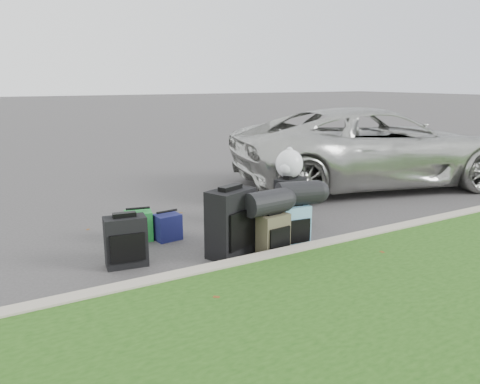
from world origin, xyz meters
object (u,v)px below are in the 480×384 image
suitcase_small_black (126,242)px  suitcase_olive (273,234)px  suitcase_teal (294,226)px  suv (373,147)px  suitcase_large_black_left (230,223)px  tote_navy (168,227)px  tote_green (139,226)px  suitcase_large_black_right (290,202)px

suitcase_small_black → suitcase_olive: 1.66m
suitcase_small_black → suitcase_teal: suitcase_small_black is taller
suitcase_small_black → suv: bearing=25.2°
suitcase_large_black_left → suitcase_teal: size_ratio=1.51×
tote_navy → suitcase_large_black_left: bearing=-70.2°
suitcase_olive → tote_navy: suitcase_olive is taller
suitcase_small_black → tote_navy: 0.93m
suitcase_large_black_left → tote_green: size_ratio=2.09×
suitcase_small_black → suitcase_large_black_left: size_ratio=0.71×
suitcase_teal → tote_green: suitcase_teal is taller
suitcase_teal → tote_green: bearing=148.0°
suv → tote_green: size_ratio=14.28×
suitcase_small_black → suitcase_large_black_left: suitcase_large_black_left is taller
tote_green → suitcase_large_black_left: bearing=-42.5°
suitcase_large_black_left → suitcase_large_black_right: size_ratio=1.17×
suv → suitcase_teal: 3.99m
suitcase_teal → suv: bearing=37.0°
suitcase_olive → suitcase_small_black: bearing=155.7°
tote_green → suv: bearing=22.4°
suitcase_large_black_right → tote_green: suitcase_large_black_right is taller
suitcase_small_black → suitcase_teal: bearing=-4.3°
suitcase_teal → suitcase_olive: bearing=-161.8°
suitcase_olive → suitcase_teal: size_ratio=0.94×
suitcase_large_black_left → tote_green: 1.31m
suitcase_large_black_left → suitcase_olive: bearing=-47.1°
suv → suitcase_small_black: (-5.32, -1.64, -0.47)m
suv → tote_navy: size_ratio=16.09×
suitcase_small_black → tote_green: suitcase_small_black is taller
suitcase_olive → suitcase_large_black_right: suitcase_large_black_right is taller
suitcase_large_black_right → tote_green: bearing=143.9°
suitcase_teal → suitcase_large_black_right: bearing=62.7°
suitcase_teal → suitcase_large_black_right: size_ratio=0.77×
suitcase_large_black_right → tote_green: 2.08m
suv → suitcase_large_black_right: bearing=129.8°
suitcase_large_black_right → suitcase_olive: bearing=-158.9°
suv → suitcase_olive: 4.34m
suitcase_small_black → tote_green: 0.86m
suitcase_teal → tote_navy: 1.60m
suv → tote_green: (-4.93, -0.88, -0.56)m
suitcase_small_black → suitcase_large_black_right: suitcase_large_black_right is taller
suv → suitcase_large_black_left: (-4.18, -1.94, -0.35)m
suitcase_small_black → suitcase_large_black_left: bearing=-6.6°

